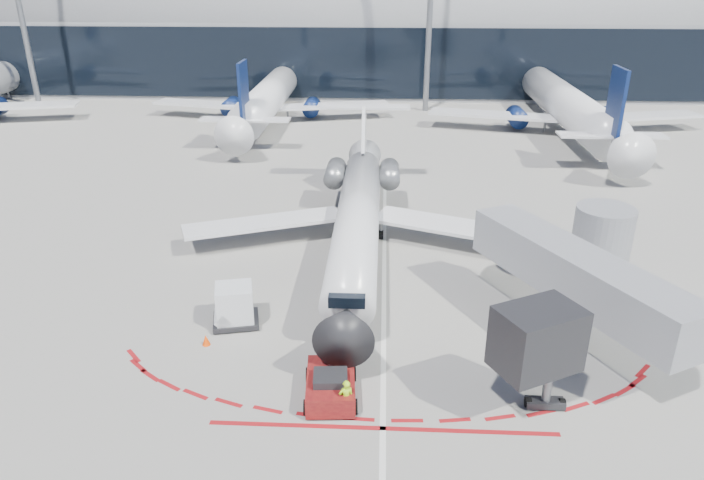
{
  "coord_description": "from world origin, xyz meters",
  "views": [
    {
      "loc": [
        -0.22,
        -31.37,
        17.0
      ],
      "look_at": [
        -1.86,
        0.85,
        2.75
      ],
      "focal_mm": 32.0,
      "sensor_mm": 36.0,
      "label": 1
    }
  ],
  "objects_px": {
    "regional_jet": "(358,213)",
    "ramp_worker": "(346,398)",
    "uld_container": "(235,306)",
    "pushback_tug": "(331,385)"
  },
  "relations": [
    {
      "from": "regional_jet",
      "to": "uld_container",
      "type": "relative_size",
      "value": 10.67
    },
    {
      "from": "regional_jet",
      "to": "pushback_tug",
      "type": "distance_m",
      "value": 15.71
    },
    {
      "from": "regional_jet",
      "to": "pushback_tug",
      "type": "height_order",
      "value": "regional_jet"
    },
    {
      "from": "ramp_worker",
      "to": "uld_container",
      "type": "relative_size",
      "value": 0.65
    },
    {
      "from": "ramp_worker",
      "to": "uld_container",
      "type": "xyz_separation_m",
      "value": [
        -6.08,
        6.85,
        0.21
      ]
    },
    {
      "from": "regional_jet",
      "to": "ramp_worker",
      "type": "bearing_deg",
      "value": -89.25
    },
    {
      "from": "regional_jet",
      "to": "ramp_worker",
      "type": "distance_m",
      "value": 16.84
    },
    {
      "from": "pushback_tug",
      "to": "uld_container",
      "type": "xyz_separation_m",
      "value": [
        -5.35,
        5.67,
        0.47
      ]
    },
    {
      "from": "ramp_worker",
      "to": "uld_container",
      "type": "height_order",
      "value": "uld_container"
    },
    {
      "from": "regional_jet",
      "to": "ramp_worker",
      "type": "height_order",
      "value": "regional_jet"
    }
  ]
}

